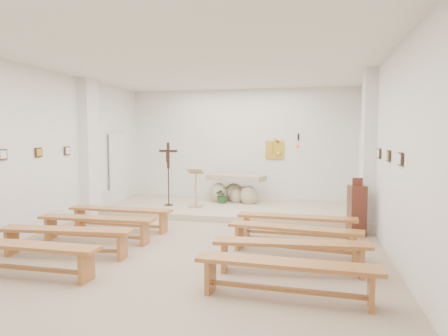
% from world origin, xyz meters
% --- Properties ---
extents(ground, '(7.00, 10.00, 0.00)m').
position_xyz_m(ground, '(0.00, 0.00, 0.00)').
color(ground, tan).
rests_on(ground, ground).
extents(wall_left, '(0.02, 10.00, 3.50)m').
position_xyz_m(wall_left, '(-3.49, 0.00, 1.75)').
color(wall_left, white).
rests_on(wall_left, ground).
extents(wall_right, '(0.02, 10.00, 3.50)m').
position_xyz_m(wall_right, '(3.49, 0.00, 1.75)').
color(wall_right, white).
rests_on(wall_right, ground).
extents(wall_back, '(7.00, 0.02, 3.50)m').
position_xyz_m(wall_back, '(0.00, 4.99, 1.75)').
color(wall_back, white).
rests_on(wall_back, ground).
extents(ceiling, '(7.00, 10.00, 0.02)m').
position_xyz_m(ceiling, '(0.00, 0.00, 3.49)').
color(ceiling, silver).
rests_on(ceiling, wall_back).
extents(sanctuary_platform, '(6.98, 3.00, 0.15)m').
position_xyz_m(sanctuary_platform, '(0.00, 3.50, 0.07)').
color(sanctuary_platform, beige).
rests_on(sanctuary_platform, ground).
extents(pilaster_left, '(0.26, 0.55, 3.50)m').
position_xyz_m(pilaster_left, '(-3.37, 2.00, 1.75)').
color(pilaster_left, white).
rests_on(pilaster_left, ground).
extents(pilaster_right, '(0.26, 0.55, 3.50)m').
position_xyz_m(pilaster_right, '(3.37, 2.00, 1.75)').
color(pilaster_right, white).
rests_on(pilaster_right, ground).
extents(gold_wall_relief, '(0.55, 0.04, 0.55)m').
position_xyz_m(gold_wall_relief, '(1.05, 4.96, 1.65)').
color(gold_wall_relief, gold).
rests_on(gold_wall_relief, wall_back).
extents(sanctuary_lamp, '(0.11, 0.36, 0.44)m').
position_xyz_m(sanctuary_lamp, '(1.75, 4.71, 1.81)').
color(sanctuary_lamp, black).
rests_on(sanctuary_lamp, wall_back).
extents(station_frame_left_front, '(0.03, 0.20, 0.20)m').
position_xyz_m(station_frame_left_front, '(-3.47, -0.80, 1.72)').
color(station_frame_left_front, '#3B241A').
rests_on(station_frame_left_front, wall_left).
extents(station_frame_left_mid, '(0.03, 0.20, 0.20)m').
position_xyz_m(station_frame_left_mid, '(-3.47, 0.20, 1.72)').
color(station_frame_left_mid, '#3B241A').
rests_on(station_frame_left_mid, wall_left).
extents(station_frame_left_rear, '(0.03, 0.20, 0.20)m').
position_xyz_m(station_frame_left_rear, '(-3.47, 1.20, 1.72)').
color(station_frame_left_rear, '#3B241A').
rests_on(station_frame_left_rear, wall_left).
extents(station_frame_right_front, '(0.03, 0.20, 0.20)m').
position_xyz_m(station_frame_right_front, '(3.47, -0.80, 1.72)').
color(station_frame_right_front, '#3B241A').
rests_on(station_frame_right_front, wall_right).
extents(station_frame_right_mid, '(0.03, 0.20, 0.20)m').
position_xyz_m(station_frame_right_mid, '(3.47, 0.20, 1.72)').
color(station_frame_right_mid, '#3B241A').
rests_on(station_frame_right_mid, wall_right).
extents(station_frame_right_rear, '(0.03, 0.20, 0.20)m').
position_xyz_m(station_frame_right_rear, '(3.47, 1.20, 1.72)').
color(station_frame_right_rear, '#3B241A').
rests_on(station_frame_right_rear, wall_right).
extents(radiator_left, '(0.10, 0.85, 0.52)m').
position_xyz_m(radiator_left, '(-3.43, 2.70, 0.27)').
color(radiator_left, silver).
rests_on(radiator_left, ground).
extents(radiator_right, '(0.10, 0.85, 0.52)m').
position_xyz_m(radiator_right, '(3.43, 2.70, 0.27)').
color(radiator_right, silver).
rests_on(radiator_right, ground).
extents(altar, '(1.78, 1.01, 0.87)m').
position_xyz_m(altar, '(-0.01, 4.20, 0.48)').
color(altar, beige).
rests_on(altar, sanctuary_platform).
extents(lectern, '(0.40, 0.34, 1.07)m').
position_xyz_m(lectern, '(-0.88, 3.09, 0.68)').
color(lectern, tan).
rests_on(lectern, sanctuary_platform).
extents(crucifix_stand, '(0.53, 0.23, 1.74)m').
position_xyz_m(crucifix_stand, '(-1.69, 3.18, 1.16)').
color(crucifix_stand, '#391C12').
rests_on(crucifix_stand, sanctuary_platform).
extents(potted_plant, '(0.55, 0.54, 0.47)m').
position_xyz_m(potted_plant, '(-0.33, 3.88, 0.38)').
color(potted_plant, '#225120').
rests_on(potted_plant, sanctuary_platform).
extents(donation_pedestal, '(0.39, 0.39, 1.20)m').
position_xyz_m(donation_pedestal, '(3.10, 1.45, 0.53)').
color(donation_pedestal, '#542A18').
rests_on(donation_pedestal, ground).
extents(bench_left_front, '(2.33, 0.41, 0.49)m').
position_xyz_m(bench_left_front, '(-1.90, 0.75, 0.37)').
color(bench_left_front, '#A86930').
rests_on(bench_left_front, ground).
extents(bench_right_front, '(2.34, 0.46, 0.49)m').
position_xyz_m(bench_right_front, '(1.90, 0.75, 0.37)').
color(bench_right_front, '#A86930').
rests_on(bench_right_front, ground).
extents(bench_left_second, '(2.33, 0.41, 0.49)m').
position_xyz_m(bench_left_second, '(-1.90, -0.24, 0.37)').
color(bench_left_second, '#A86930').
rests_on(bench_left_second, ground).
extents(bench_right_second, '(2.35, 0.68, 0.49)m').
position_xyz_m(bench_right_second, '(1.90, -0.24, 0.37)').
color(bench_right_second, '#A86930').
rests_on(bench_right_second, ground).
extents(bench_left_third, '(2.35, 0.59, 0.49)m').
position_xyz_m(bench_left_third, '(-1.90, -1.22, 0.37)').
color(bench_left_third, '#A86930').
rests_on(bench_left_third, ground).
extents(bench_right_third, '(2.35, 0.58, 0.49)m').
position_xyz_m(bench_right_third, '(1.90, -1.22, 0.37)').
color(bench_right_third, '#A86930').
rests_on(bench_right_third, ground).
extents(bench_left_fourth, '(2.33, 0.39, 0.49)m').
position_xyz_m(bench_left_fourth, '(-1.90, -2.21, 0.37)').
color(bench_left_fourth, '#A86930').
rests_on(bench_left_fourth, ground).
extents(bench_right_fourth, '(2.34, 0.48, 0.49)m').
position_xyz_m(bench_right_fourth, '(1.90, -2.21, 0.37)').
color(bench_right_fourth, '#A86930').
rests_on(bench_right_fourth, ground).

